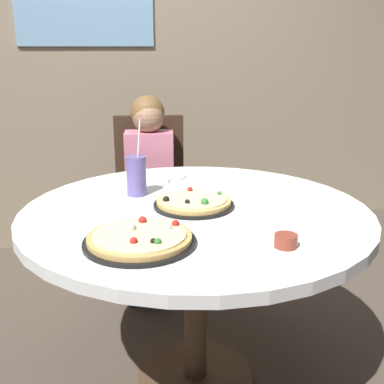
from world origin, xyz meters
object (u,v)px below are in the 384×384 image
(soda_cup, at_px, (136,176))
(plate_small, at_px, (166,176))
(diner_child, at_px, (150,208))
(pizza_cheese, at_px, (140,239))
(pizza_veggie, at_px, (193,202))
(dining_table, at_px, (196,231))
(sauce_bowl, at_px, (286,241))
(chair_wooden, at_px, (150,190))

(soda_cup, distance_m, plate_small, 0.30)
(diner_child, bearing_deg, pizza_cheese, -102.50)
(pizza_veggie, height_order, soda_cup, soda_cup)
(diner_child, height_order, soda_cup, diner_child)
(pizza_cheese, xyz_separation_m, plate_small, (0.25, 0.73, -0.01))
(dining_table, distance_m, sauce_bowl, 0.46)
(pizza_veggie, relative_size, pizza_cheese, 0.87)
(chair_wooden, xyz_separation_m, plate_small, (-0.02, -0.54, 0.22))
(plate_small, bearing_deg, pizza_veggie, -89.71)
(sauce_bowl, bearing_deg, diner_child, 98.07)
(chair_wooden, bearing_deg, sauce_bowl, -84.31)
(dining_table, bearing_deg, soda_cup, 127.92)
(sauce_bowl, bearing_deg, chair_wooden, 95.69)
(pizza_cheese, relative_size, sauce_bowl, 4.98)
(dining_table, xyz_separation_m, plate_small, (-0.01, 0.46, 0.09))
(diner_child, distance_m, pizza_cheese, 1.15)
(chair_wooden, height_order, pizza_veggie, chair_wooden)
(dining_table, distance_m, soda_cup, 0.34)
(dining_table, bearing_deg, diner_child, 91.08)
(chair_wooden, bearing_deg, pizza_cheese, -102.27)
(pizza_cheese, bearing_deg, diner_child, 77.50)
(diner_child, xyz_separation_m, soda_cup, (-0.17, -0.59, 0.35))
(chair_wooden, relative_size, plate_small, 5.28)
(dining_table, bearing_deg, pizza_veggie, 96.90)
(pizza_cheese, xyz_separation_m, sauce_bowl, (0.42, -0.14, 0.00))
(soda_cup, bearing_deg, pizza_cheese, -98.74)
(plate_small, bearing_deg, sauce_bowl, -79.34)
(dining_table, distance_m, chair_wooden, 1.01)
(chair_wooden, height_order, pizza_cheese, chair_wooden)
(sauce_bowl, bearing_deg, dining_table, 111.10)
(dining_table, xyz_separation_m, diner_child, (-0.02, 0.82, -0.18))
(chair_wooden, relative_size, sauce_bowl, 13.57)
(chair_wooden, distance_m, diner_child, 0.19)
(sauce_bowl, xyz_separation_m, plate_small, (-0.17, 0.88, -0.02))
(chair_wooden, distance_m, sauce_bowl, 1.44)
(pizza_cheese, height_order, plate_small, pizza_cheese)
(diner_child, xyz_separation_m, plate_small, (0.01, -0.36, 0.27))
(diner_child, height_order, pizza_veggie, diner_child)
(chair_wooden, xyz_separation_m, sauce_bowl, (0.14, -1.42, 0.24))
(dining_table, xyz_separation_m, chair_wooden, (0.02, 1.00, -0.13))
(soda_cup, relative_size, sauce_bowl, 4.39)
(pizza_veggie, bearing_deg, dining_table, -83.10)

